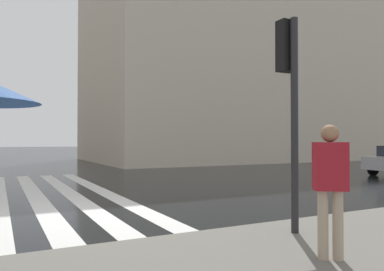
# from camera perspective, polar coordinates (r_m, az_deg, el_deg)

# --- Properties ---
(ground_plane) EXTENTS (220.00, 220.00, 0.00)m
(ground_plane) POSITION_cam_1_polar(r_m,az_deg,el_deg) (8.73, -15.54, -11.56)
(ground_plane) COLOR black
(haussmann_block_corner) EXTENTS (14.44, 26.19, 19.57)m
(haussmann_block_corner) POSITION_cam_1_polar(r_m,az_deg,el_deg) (35.16, 7.28, 12.21)
(haussmann_block_corner) COLOR beige
(haussmann_block_corner) RESTS_ON ground_plane
(traffic_signal_post) EXTENTS (0.44, 0.30, 3.48)m
(traffic_signal_post) POSITION_cam_1_polar(r_m,az_deg,el_deg) (6.40, 14.66, 8.46)
(traffic_signal_post) COLOR #232326
(traffic_signal_post) RESTS_ON sidewalk_pavement
(pedestrian_by_billboard) EXTENTS (0.43, 0.47, 1.68)m
(pedestrian_by_billboard) POSITION_cam_1_polar(r_m,az_deg,el_deg) (4.97, 20.41, -6.43)
(pedestrian_by_billboard) COLOR maroon
(pedestrian_by_billboard) RESTS_ON sidewalk_pavement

